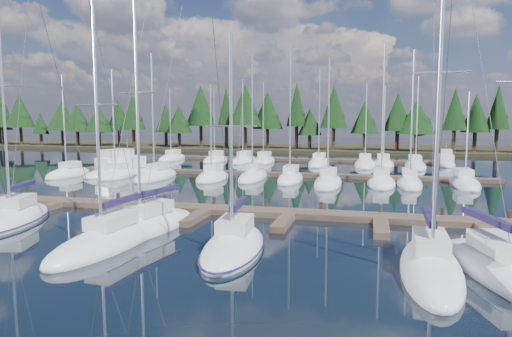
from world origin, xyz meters
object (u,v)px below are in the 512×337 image
(main_dock, at_px, (206,211))
(motor_yacht_right, at_px, (446,163))
(front_sailboat_4, at_px, (234,247))
(motor_yacht_left, at_px, (121,170))
(front_sailboat_2, at_px, (108,242))
(front_sailboat_3, at_px, (146,227))
(front_sailboat_1, at_px, (14,218))
(front_sailboat_6, at_px, (506,273))
(front_sailboat_5, at_px, (431,267))

(main_dock, relative_size, motor_yacht_right, 5.52)
(front_sailboat_4, xyz_separation_m, motor_yacht_right, (17.28, 48.96, 0.17))
(front_sailboat_4, distance_m, motor_yacht_left, 35.79)
(front_sailboat_2, xyz_separation_m, motor_yacht_right, (24.02, 49.68, 0.15))
(motor_yacht_left, bearing_deg, motor_yacht_right, 28.05)
(front_sailboat_2, height_order, motor_yacht_right, front_sailboat_2)
(front_sailboat_3, bearing_deg, front_sailboat_1, -179.92)
(front_sailboat_4, bearing_deg, main_dock, 118.41)
(front_sailboat_1, height_order, front_sailboat_4, front_sailboat_1)
(main_dock, height_order, motor_yacht_left, motor_yacht_left)
(front_sailboat_6, distance_m, motor_yacht_right, 50.23)
(main_dock, height_order, front_sailboat_3, front_sailboat_3)
(main_dock, bearing_deg, front_sailboat_5, -34.75)
(front_sailboat_5, bearing_deg, motor_yacht_right, 80.92)
(front_sailboat_1, xyz_separation_m, front_sailboat_2, (9.07, -3.52, -0.01))
(main_dock, bearing_deg, front_sailboat_1, -152.64)
(front_sailboat_3, distance_m, front_sailboat_5, 16.12)
(front_sailboat_5, bearing_deg, front_sailboat_4, 173.39)
(front_sailboat_2, bearing_deg, front_sailboat_3, 83.79)
(motor_yacht_left, height_order, motor_yacht_right, motor_yacht_left)
(front_sailboat_2, bearing_deg, motor_yacht_right, 64.19)
(front_sailboat_1, distance_m, front_sailboat_6, 28.34)
(front_sailboat_3, distance_m, front_sailboat_6, 19.01)
(front_sailboat_2, distance_m, front_sailboat_6, 19.01)
(front_sailboat_2, xyz_separation_m, front_sailboat_3, (0.38, 3.53, 0.01))
(front_sailboat_2, distance_m, front_sailboat_4, 6.78)
(front_sailboat_4, distance_m, front_sailboat_5, 9.34)
(main_dock, bearing_deg, front_sailboat_6, -29.58)
(front_sailboat_2, xyz_separation_m, motor_yacht_left, (-15.96, 28.38, 0.27))
(main_dock, distance_m, front_sailboat_4, 9.76)
(front_sailboat_5, bearing_deg, front_sailboat_1, 171.22)
(front_sailboat_3, height_order, motor_yacht_right, front_sailboat_3)
(front_sailboat_2, relative_size, motor_yacht_right, 1.70)
(front_sailboat_1, xyz_separation_m, front_sailboat_6, (28.08, -3.81, -0.00))
(front_sailboat_6, height_order, motor_yacht_right, front_sailboat_6)
(motor_yacht_right, bearing_deg, front_sailboat_1, -125.63)
(front_sailboat_2, distance_m, front_sailboat_3, 3.55)
(front_sailboat_6, bearing_deg, front_sailboat_3, 168.39)
(front_sailboat_5, distance_m, front_sailboat_6, 2.98)
(front_sailboat_3, bearing_deg, main_dock, 73.41)
(main_dock, bearing_deg, motor_yacht_right, 61.51)
(front_sailboat_5, distance_m, motor_yacht_right, 50.67)
(front_sailboat_6, height_order, motor_yacht_left, front_sailboat_6)
(main_dock, height_order, front_sailboat_4, front_sailboat_4)
(main_dock, bearing_deg, front_sailboat_3, -106.59)
(main_dock, xyz_separation_m, front_sailboat_5, (13.92, -9.66, 0.10))
(front_sailboat_2, xyz_separation_m, front_sailboat_4, (6.75, 0.72, -0.01))
(front_sailboat_1, relative_size, front_sailboat_4, 1.38)
(front_sailboat_2, bearing_deg, main_dock, 77.25)
(front_sailboat_5, height_order, motor_yacht_right, front_sailboat_5)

